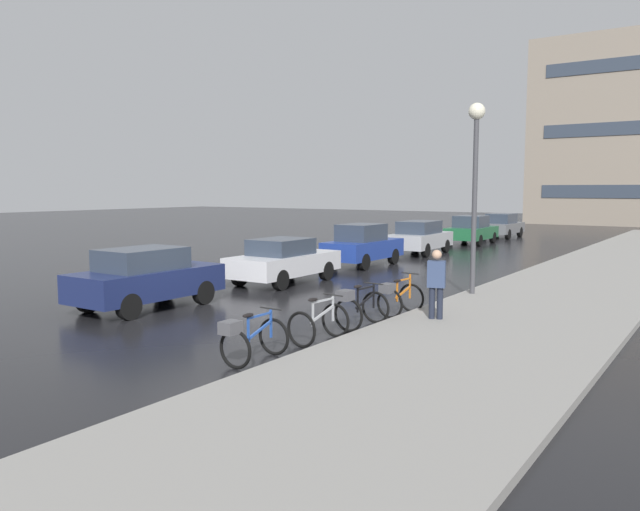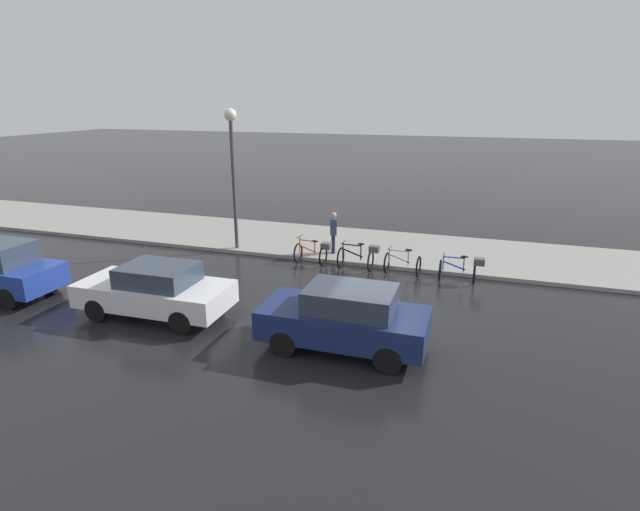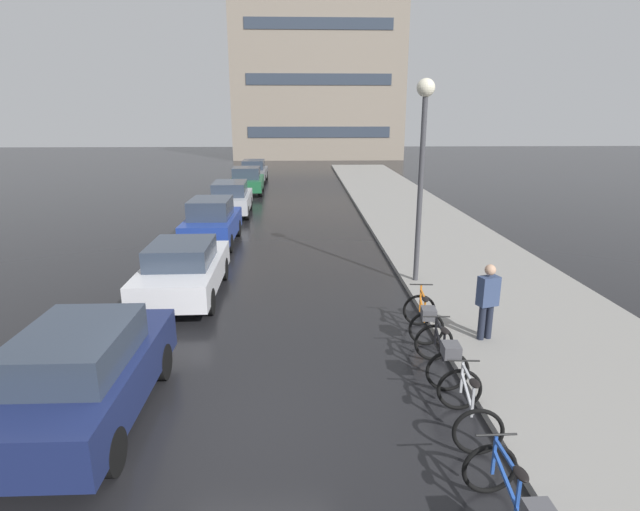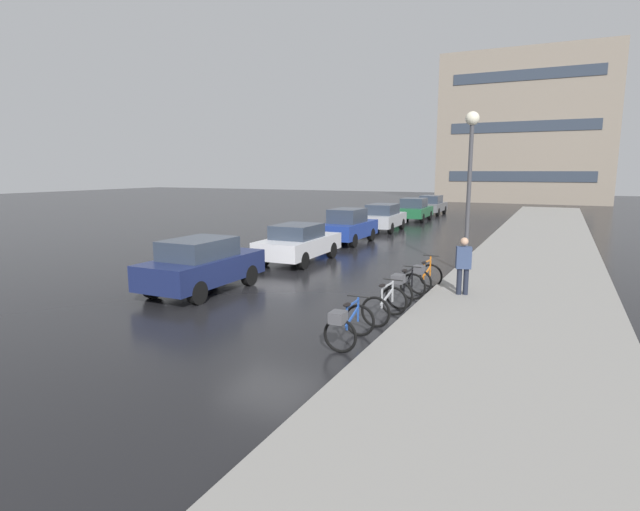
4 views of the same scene
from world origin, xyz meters
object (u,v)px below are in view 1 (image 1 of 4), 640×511
car_white (284,260)px  pedestrian (436,283)px  car_silver (420,237)px  car_navy (146,278)px  streetlamp (476,161)px  bicycle_second (319,323)px  car_grey (502,225)px  bicycle_farthest (398,297)px  bicycle_third (359,306)px  bicycle_nearest (250,338)px  car_green (471,230)px  car_blue (363,245)px

car_white → pedestrian: pedestrian is taller
car_silver → pedestrian: bearing=-63.5°
car_navy → streetlamp: bearing=43.8°
bicycle_second → car_grey: 29.69m
bicycle_second → car_white: car_white is taller
bicycle_farthest → streetlamp: streetlamp is taller
car_navy → bicycle_third: bearing=10.4°
bicycle_farthest → car_navy: 6.50m
bicycle_third → streetlamp: bearing=82.4°
car_grey → pedestrian: 27.19m
streetlamp → bicycle_farthest: bearing=-100.0°
bicycle_nearest → car_white: 9.58m
car_white → streetlamp: size_ratio=0.78×
bicycle_third → car_green: car_green is taller
car_green → car_grey: size_ratio=0.99×
car_white → car_grey: car_grey is taller
bicycle_third → pedestrian: size_ratio=0.84×
car_green → car_grey: (-0.09, 5.59, -0.01)m
car_navy → car_green: bearing=89.8°
car_silver → car_green: (0.08, 6.55, -0.02)m
bicycle_nearest → car_blue: size_ratio=0.36×
car_blue → streetlamp: (6.40, -4.78, 3.04)m
bicycle_farthest → car_grey: 26.54m
car_white → car_silver: car_silver is taller
bicycle_third → car_green: bearing=104.5°
bicycle_nearest → streetlamp: streetlamp is taller
car_green → streetlamp: size_ratio=0.73×
car_white → car_green: bearing=90.6°
bicycle_nearest → bicycle_second: size_ratio=1.17×
car_white → car_silver: bearing=91.4°
bicycle_farthest → car_green: (-5.79, 20.30, 0.31)m
car_white → car_navy: bearing=-92.7°
car_blue → bicycle_third: bearing=-60.1°
bicycle_nearest → car_navy: size_ratio=0.36×
bicycle_nearest → car_navy: 6.13m
car_silver → car_grey: size_ratio=1.01×
car_blue → car_grey: (-0.08, 17.68, -0.05)m
bicycle_nearest → streetlamp: size_ratio=0.26×
bicycle_second → car_navy: car_navy is taller
bicycle_second → pedestrian: size_ratio=0.70×
bicycle_third → streetlamp: size_ratio=0.27×
bicycle_nearest → bicycle_third: 3.51m
bicycle_farthest → car_grey: (-5.88, 25.88, 0.30)m
bicycle_nearest → car_grey: size_ratio=0.35×
car_white → car_green: car_green is taller
car_green → car_silver: bearing=-90.7°
bicycle_second → bicycle_farthest: bearing=88.0°
bicycle_nearest → car_green: size_ratio=0.35×
car_silver → streetlamp: streetlamp is taller
bicycle_second → car_navy: 5.78m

